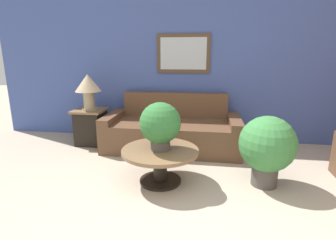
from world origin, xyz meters
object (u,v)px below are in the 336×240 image
object	(u,v)px
side_table	(91,126)
table_lamp	(88,86)
couch_main	(172,131)
potted_plant_on_table	(160,124)
potted_plant_floor	(267,146)
coffee_table	(160,158)

from	to	relation	value
side_table	table_lamp	bearing A→B (deg)	90.00
couch_main	table_lamp	size ratio (longest dim) A/B	3.67
couch_main	potted_plant_on_table	size ratio (longest dim) A/B	3.83
potted_plant_floor	coffee_table	bearing A→B (deg)	-174.96
coffee_table	potted_plant_floor	world-z (taller)	potted_plant_floor
table_lamp	coffee_table	bearing A→B (deg)	-40.55
side_table	potted_plant_floor	bearing A→B (deg)	-22.72
potted_plant_on_table	potted_plant_floor	world-z (taller)	potted_plant_on_table
table_lamp	potted_plant_on_table	world-z (taller)	table_lamp
couch_main	potted_plant_floor	distance (m)	1.66
table_lamp	potted_plant_on_table	distance (m)	1.88
couch_main	coffee_table	xyz separation A→B (m)	(0.02, -1.20, 0.02)
coffee_table	table_lamp	distance (m)	1.97
side_table	potted_plant_floor	world-z (taller)	potted_plant_floor
couch_main	potted_plant_on_table	world-z (taller)	potted_plant_on_table
table_lamp	potted_plant_floor	world-z (taller)	table_lamp
coffee_table	side_table	xyz separation A→B (m)	(-1.41, 1.20, 0.00)
coffee_table	potted_plant_on_table	distance (m)	0.41
table_lamp	couch_main	bearing A→B (deg)	-0.18
potted_plant_on_table	potted_plant_floor	size ratio (longest dim) A/B	0.67
side_table	table_lamp	world-z (taller)	table_lamp
coffee_table	side_table	world-z (taller)	side_table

